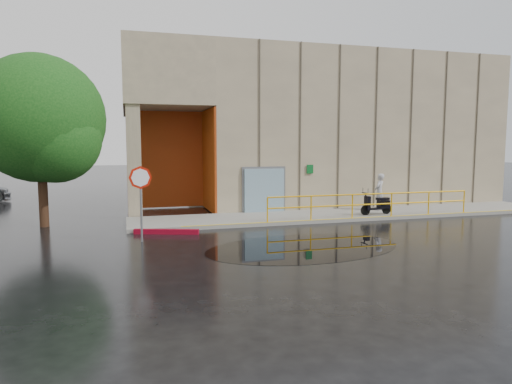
# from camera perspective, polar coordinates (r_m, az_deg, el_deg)

# --- Properties ---
(ground) EXTENTS (120.00, 120.00, 0.00)m
(ground) POSITION_cam_1_polar(r_m,az_deg,el_deg) (15.79, 6.62, -6.07)
(ground) COLOR black
(ground) RESTS_ON ground
(sidewalk) EXTENTS (20.00, 3.00, 0.15)m
(sidewalk) POSITION_cam_1_polar(r_m,az_deg,el_deg) (21.47, 11.88, -2.73)
(sidewalk) COLOR gray
(sidewalk) RESTS_ON ground
(building) EXTENTS (20.00, 10.17, 8.00)m
(building) POSITION_cam_1_polar(r_m,az_deg,el_deg) (27.56, 7.76, 7.87)
(building) COLOR gray
(building) RESTS_ON ground
(guardrail) EXTENTS (9.56, 0.06, 1.03)m
(guardrail) POSITION_cam_1_polar(r_m,az_deg,el_deg) (20.34, 14.32, -1.55)
(guardrail) COLOR #F1AD0C
(guardrail) RESTS_ON sidewalk
(person) EXTENTS (0.76, 0.72, 1.75)m
(person) POSITION_cam_1_polar(r_m,az_deg,el_deg) (22.47, 15.17, 0.01)
(person) COLOR #A3A2A7
(person) RESTS_ON sidewalk
(scooter) EXTENTS (1.59, 0.63, 1.21)m
(scooter) POSITION_cam_1_polar(r_m,az_deg,el_deg) (21.05, 14.86, -0.86)
(scooter) COLOR black
(scooter) RESTS_ON sidewalk
(stop_sign) EXTENTS (0.77, 0.17, 2.57)m
(stop_sign) POSITION_cam_1_polar(r_m,az_deg,el_deg) (15.70, -14.23, 0.64)
(stop_sign) COLOR slate
(stop_sign) RESTS_ON ground
(red_curb) EXTENTS (2.33, 0.93, 0.18)m
(red_curb) POSITION_cam_1_polar(r_m,az_deg,el_deg) (17.12, -11.15, -4.89)
(red_curb) COLOR maroon
(red_curb) RESTS_ON ground
(puddle) EXTENTS (6.86, 4.62, 0.01)m
(puddle) POSITION_cam_1_polar(r_m,az_deg,el_deg) (14.76, 6.06, -6.91)
(puddle) COLOR black
(puddle) RESTS_ON ground
(tree_near) EXTENTS (5.00, 5.00, 6.79)m
(tree_near) POSITION_cam_1_polar(r_m,az_deg,el_deg) (19.78, -25.05, 7.76)
(tree_near) COLOR black
(tree_near) RESTS_ON ground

